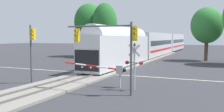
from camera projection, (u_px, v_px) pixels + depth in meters
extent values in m
plane|color=#333338|center=(98.00, 74.00, 27.21)|extent=(220.00, 220.00, 0.00)
cube|color=beige|center=(98.00, 73.00, 27.21)|extent=(44.00, 0.20, 0.01)
cube|color=gray|center=(98.00, 73.00, 27.20)|extent=(4.40, 80.00, 0.18)
cube|color=#56514C|center=(93.00, 71.00, 27.47)|extent=(0.10, 80.00, 0.14)
cube|color=#56514C|center=(104.00, 72.00, 26.90)|extent=(0.10, 80.00, 0.14)
cube|color=silver|center=(119.00, 50.00, 32.82)|extent=(3.00, 17.86, 3.90)
cube|color=black|center=(87.00, 61.00, 24.68)|extent=(2.76, 0.08, 2.15)
cylinder|color=silver|center=(119.00, 37.00, 32.68)|extent=(2.76, 16.07, 2.76)
sphere|color=#F4F2CC|center=(82.00, 67.00, 24.92)|extent=(0.24, 0.24, 0.24)
sphere|color=#F4F2CC|center=(91.00, 68.00, 24.53)|extent=(0.24, 0.24, 0.24)
cube|color=silver|center=(156.00, 44.00, 52.03)|extent=(3.00, 22.42, 4.60)
cube|color=black|center=(163.00, 43.00, 51.41)|extent=(0.04, 20.18, 0.90)
cube|color=red|center=(163.00, 49.00, 51.52)|extent=(0.04, 20.63, 0.36)
cube|color=silver|center=(174.00, 42.00, 73.36)|extent=(3.00, 22.42, 4.60)
cube|color=black|center=(179.00, 41.00, 72.74)|extent=(0.04, 20.18, 0.90)
cube|color=red|center=(179.00, 46.00, 72.85)|extent=(0.04, 20.63, 0.36)
cylinder|color=#B7B7BC|center=(120.00, 81.00, 19.61)|extent=(0.14, 0.14, 1.10)
cube|color=#B7B7BC|center=(120.00, 70.00, 19.54)|extent=(0.56, 0.40, 0.70)
sphere|color=black|center=(124.00, 70.00, 19.40)|extent=(0.36, 0.36, 0.36)
cylinder|color=red|center=(114.00, 69.00, 19.74)|extent=(1.04, 0.12, 0.19)
cylinder|color=white|center=(103.00, 67.00, 20.14)|extent=(1.04, 0.12, 0.19)
cylinder|color=red|center=(92.00, 66.00, 20.55)|extent=(1.04, 0.12, 0.19)
cylinder|color=white|center=(81.00, 64.00, 20.95)|extent=(1.04, 0.12, 0.19)
cylinder|color=red|center=(71.00, 63.00, 21.36)|extent=(1.04, 0.12, 0.19)
sphere|color=red|center=(66.00, 62.00, 21.56)|extent=(0.14, 0.14, 0.14)
cylinder|color=#B2B2B7|center=(134.00, 68.00, 18.55)|extent=(0.14, 0.14, 3.41)
cube|color=white|center=(134.00, 50.00, 18.43)|extent=(0.98, 0.05, 0.98)
cube|color=white|center=(134.00, 50.00, 18.43)|extent=(0.98, 0.05, 0.98)
cube|color=#B2B2B7|center=(134.00, 63.00, 18.52)|extent=(1.10, 0.08, 0.08)
cylinder|color=black|center=(127.00, 62.00, 18.65)|extent=(0.26, 0.18, 0.26)
cylinder|color=black|center=(141.00, 63.00, 18.21)|extent=(0.26, 0.18, 0.26)
sphere|color=red|center=(127.00, 63.00, 18.55)|extent=(0.20, 0.20, 0.20)
sphere|color=red|center=(141.00, 63.00, 18.12)|extent=(0.20, 0.20, 0.20)
cone|color=black|center=(135.00, 44.00, 18.41)|extent=(0.28, 0.28, 0.22)
cylinder|color=#B7B7BC|center=(86.00, 62.00, 34.72)|extent=(0.14, 0.14, 1.10)
cube|color=#B7B7BC|center=(86.00, 55.00, 34.65)|extent=(0.56, 0.40, 0.70)
sphere|color=black|center=(84.00, 55.00, 34.79)|extent=(0.36, 0.36, 0.36)
cylinder|color=red|center=(89.00, 55.00, 34.43)|extent=(1.10, 0.12, 0.18)
cylinder|color=white|center=(96.00, 55.00, 33.99)|extent=(1.10, 0.12, 0.18)
cylinder|color=red|center=(103.00, 55.00, 33.56)|extent=(1.10, 0.12, 0.18)
cylinder|color=white|center=(110.00, 55.00, 33.12)|extent=(1.10, 0.12, 0.18)
cylinder|color=red|center=(118.00, 55.00, 32.68)|extent=(1.10, 0.12, 0.18)
sphere|color=red|center=(122.00, 54.00, 32.46)|extent=(0.14, 0.14, 0.14)
cylinder|color=#4C4C51|center=(31.00, 54.00, 21.32)|extent=(0.16, 0.16, 5.12)
cube|color=gold|center=(33.00, 34.00, 21.07)|extent=(0.34, 0.26, 1.00)
sphere|color=#262626|center=(32.00, 30.00, 20.91)|extent=(0.20, 0.20, 0.20)
cylinder|color=gold|center=(32.00, 30.00, 20.88)|extent=(0.24, 0.10, 0.24)
sphere|color=#262626|center=(32.00, 34.00, 20.93)|extent=(0.20, 0.20, 0.20)
cylinder|color=gold|center=(32.00, 34.00, 20.91)|extent=(0.24, 0.10, 0.24)
sphere|color=green|center=(32.00, 38.00, 20.96)|extent=(0.20, 0.20, 0.20)
cylinder|color=gold|center=(32.00, 38.00, 20.93)|extent=(0.24, 0.10, 0.24)
cylinder|color=#4C4C51|center=(131.00, 59.00, 16.74)|extent=(0.16, 0.16, 5.10)
cube|color=gold|center=(135.00, 34.00, 16.49)|extent=(0.34, 0.26, 1.00)
sphere|color=#262626|center=(135.00, 29.00, 16.33)|extent=(0.20, 0.20, 0.20)
cylinder|color=gold|center=(134.00, 29.00, 16.30)|extent=(0.24, 0.10, 0.24)
sphere|color=#262626|center=(135.00, 33.00, 16.35)|extent=(0.20, 0.20, 0.20)
cylinder|color=gold|center=(134.00, 33.00, 16.33)|extent=(0.24, 0.10, 0.24)
sphere|color=green|center=(135.00, 38.00, 16.38)|extent=(0.20, 0.20, 0.20)
cylinder|color=gold|center=(134.00, 38.00, 16.35)|extent=(0.24, 0.10, 0.24)
cylinder|color=#4C4C51|center=(98.00, 26.00, 17.56)|extent=(5.07, 0.12, 0.12)
cube|color=gold|center=(77.00, 35.00, 18.32)|extent=(0.34, 0.26, 1.00)
sphere|color=#262626|center=(76.00, 31.00, 18.16)|extent=(0.20, 0.20, 0.20)
cylinder|color=gold|center=(76.00, 31.00, 18.13)|extent=(0.24, 0.10, 0.24)
sphere|color=#262626|center=(76.00, 35.00, 18.18)|extent=(0.20, 0.20, 0.20)
cylinder|color=gold|center=(76.00, 35.00, 18.15)|extent=(0.24, 0.10, 0.24)
sphere|color=green|center=(76.00, 39.00, 18.21)|extent=(0.20, 0.20, 0.20)
cylinder|color=gold|center=(76.00, 40.00, 18.18)|extent=(0.24, 0.10, 0.24)
cylinder|color=#4C3828|center=(105.00, 49.00, 47.90)|extent=(0.37, 0.37, 3.44)
ellipsoid|color=#236628|center=(105.00, 24.00, 47.52)|extent=(4.87, 4.87, 8.32)
cylinder|color=#4C3828|center=(89.00, 46.00, 51.09)|extent=(0.62, 0.62, 4.37)
ellipsoid|color=#236628|center=(89.00, 22.00, 50.70)|extent=(6.07, 6.07, 7.59)
cylinder|color=#4C3828|center=(206.00, 50.00, 41.48)|extent=(0.61, 0.61, 3.76)
ellipsoid|color=#2D7533|center=(207.00, 25.00, 41.16)|extent=(5.33, 5.33, 6.13)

